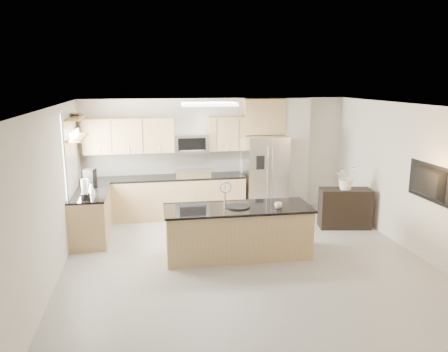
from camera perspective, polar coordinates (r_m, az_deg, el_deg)
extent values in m
plane|color=#A9A8A1|center=(7.33, 3.27, -11.75)|extent=(6.50, 6.50, 0.00)
cube|color=silver|center=(6.70, 3.55, 8.99)|extent=(6.00, 6.50, 0.02)
cube|color=silver|center=(10.02, -1.01, 2.67)|extent=(6.00, 0.02, 2.60)
cube|color=silver|center=(3.99, 14.82, -13.21)|extent=(6.00, 0.02, 2.60)
cube|color=silver|center=(6.85, -21.80, -2.84)|extent=(0.02, 6.50, 2.60)
cube|color=silver|center=(8.14, 24.40, -0.75)|extent=(0.02, 6.50, 2.60)
cube|color=tan|center=(9.76, -7.79, -2.87)|extent=(3.55, 0.65, 0.88)
cube|color=black|center=(9.65, -7.87, -0.24)|extent=(3.55, 0.66, 0.04)
cube|color=silver|center=(9.90, -8.01, 1.74)|extent=(3.55, 0.02, 0.52)
cube|color=tan|center=(8.79, -16.97, -5.05)|extent=(0.65, 1.50, 0.88)
cube|color=black|center=(8.67, -17.16, -2.15)|extent=(0.66, 1.50, 0.04)
cube|color=black|center=(9.80, -4.14, -2.66)|extent=(0.76, 0.64, 0.90)
cube|color=black|center=(9.69, -4.18, -0.01)|extent=(0.76, 0.62, 0.03)
cube|color=silver|center=(9.38, -3.99, 0.29)|extent=(0.76, 0.04, 0.22)
cube|color=tan|center=(9.65, -12.34, 5.17)|extent=(1.92, 0.33, 0.75)
cube|color=tan|center=(9.81, 0.24, 5.57)|extent=(0.82, 0.33, 0.75)
cube|color=silver|center=(9.69, -4.33, 4.28)|extent=(0.76, 0.40, 0.40)
cube|color=black|center=(9.50, -4.21, 4.12)|extent=(0.60, 0.02, 0.28)
cube|color=silver|center=(9.96, 5.38, 0.16)|extent=(0.92, 0.75, 1.78)
cube|color=gray|center=(9.61, 5.99, -0.31)|extent=(0.02, 0.01, 1.69)
cube|color=black|center=(9.46, 4.78, 1.75)|extent=(0.18, 0.03, 0.30)
cube|color=beige|center=(10.32, 9.16, 2.81)|extent=(0.60, 0.30, 2.60)
cube|color=white|center=(8.56, -19.54, 2.65)|extent=(0.03, 1.05, 1.55)
cube|color=white|center=(8.56, -19.44, 2.66)|extent=(0.03, 1.15, 1.65)
cube|color=olive|center=(8.59, -18.69, 4.77)|extent=(0.30, 1.20, 0.04)
cube|color=olive|center=(8.56, -18.87, 7.23)|extent=(0.30, 1.20, 0.04)
cube|color=white|center=(8.19, -1.93, 9.36)|extent=(1.00, 0.50, 0.06)
cube|color=tan|center=(7.63, 1.80, -7.36)|extent=(2.48, 0.90, 0.83)
cube|color=black|center=(7.49, 1.82, -4.21)|extent=(2.54, 0.96, 0.04)
cube|color=black|center=(7.46, 0.39, -4.40)|extent=(0.52, 0.38, 0.01)
cylinder|color=silver|center=(7.60, 0.10, -2.47)|extent=(0.03, 0.03, 0.34)
torus|color=silver|center=(7.51, 0.18, -1.48)|extent=(0.21, 0.03, 0.21)
cube|color=black|center=(9.36, 15.48, -4.08)|extent=(1.08, 0.61, 0.82)
imported|color=white|center=(7.45, 7.10, -3.82)|extent=(0.14, 0.14, 0.10)
cylinder|color=black|center=(7.47, 1.83, -4.01)|extent=(0.48, 0.48, 0.02)
cylinder|color=black|center=(8.11, -17.64, -2.61)|extent=(0.17, 0.17, 0.11)
cylinder|color=silver|center=(8.06, -17.73, -1.29)|extent=(0.12, 0.12, 0.27)
cone|color=silver|center=(8.54, -16.95, -1.52)|extent=(0.18, 0.18, 0.20)
cylinder|color=black|center=(8.51, -17.00, -0.81)|extent=(0.04, 0.04, 0.04)
cube|color=black|center=(9.02, -17.08, -0.26)|extent=(0.24, 0.27, 0.36)
cylinder|color=silver|center=(8.98, -17.09, -0.88)|extent=(0.12, 0.12, 0.13)
imported|color=silver|center=(8.68, -18.77, 7.69)|extent=(0.34, 0.34, 0.08)
imported|color=white|center=(9.15, 15.73, 0.60)|extent=(0.83, 0.78, 0.75)
imported|color=black|center=(7.91, 24.71, -0.75)|extent=(0.14, 1.08, 0.62)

